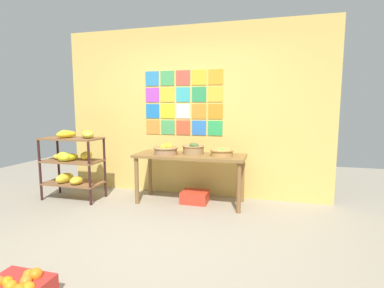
# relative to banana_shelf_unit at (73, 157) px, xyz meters

# --- Properties ---
(ground) EXTENTS (9.65, 9.65, 0.00)m
(ground) POSITION_rel_banana_shelf_unit_xyz_m (1.67, -1.12, -0.66)
(ground) COLOR gray
(back_wall_with_art) EXTENTS (4.26, 0.07, 2.66)m
(back_wall_with_art) POSITION_rel_banana_shelf_unit_xyz_m (1.67, 0.73, 0.67)
(back_wall_with_art) COLOR #DFBA5B
(back_wall_with_art) RESTS_ON ground
(banana_shelf_unit) EXTENTS (0.89, 0.53, 1.06)m
(banana_shelf_unit) POSITION_rel_banana_shelf_unit_xyz_m (0.00, 0.00, 0.00)
(banana_shelf_unit) COLOR #351917
(banana_shelf_unit) RESTS_ON ground
(display_table) EXTENTS (1.60, 0.61, 0.72)m
(display_table) POSITION_rel_banana_shelf_unit_xyz_m (1.77, 0.29, -0.03)
(display_table) COLOR brown
(display_table) RESTS_ON ground
(fruit_basket_back_right) EXTENTS (0.34, 0.34, 0.12)m
(fruit_basket_back_right) POSITION_rel_banana_shelf_unit_xyz_m (2.23, 0.30, 0.12)
(fruit_basket_back_right) COLOR #B58748
(fruit_basket_back_right) RESTS_ON display_table
(fruit_basket_right) EXTENTS (0.36, 0.36, 0.17)m
(fruit_basket_right) POSITION_rel_banana_shelf_unit_xyz_m (1.43, 0.20, 0.14)
(fruit_basket_right) COLOR #9D724E
(fruit_basket_right) RESTS_ON display_table
(fruit_basket_centre) EXTENTS (0.33, 0.33, 0.17)m
(fruit_basket_centre) POSITION_rel_banana_shelf_unit_xyz_m (1.80, 0.34, 0.14)
(fruit_basket_centre) COLOR #9B764C
(fruit_basket_centre) RESTS_ON display_table
(produce_crate_under_table) EXTENTS (0.39, 0.32, 0.17)m
(produce_crate_under_table) POSITION_rel_banana_shelf_unit_xyz_m (1.84, 0.31, -0.57)
(produce_crate_under_table) COLOR red
(produce_crate_under_table) RESTS_ON ground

